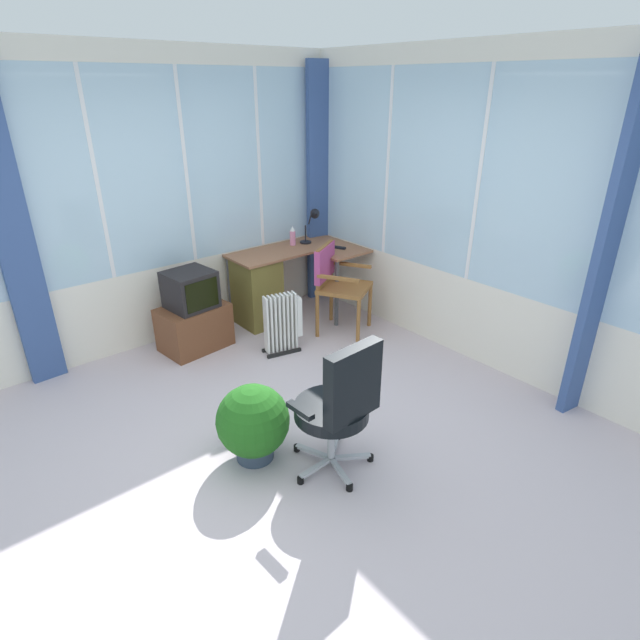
{
  "coord_description": "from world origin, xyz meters",
  "views": [
    {
      "loc": [
        -1.78,
        -2.52,
        2.41
      ],
      "look_at": [
        0.74,
        0.51,
        0.56
      ],
      "focal_mm": 28.44,
      "sensor_mm": 36.0,
      "label": 1
    }
  ],
  "objects": [
    {
      "name": "office_chair",
      "position": [
        0.06,
        -0.51,
        0.56
      ],
      "size": [
        0.6,
        0.58,
        0.99
      ],
      "color": "#B7B7BF",
      "rests_on": "ground"
    },
    {
      "name": "wooden_armchair",
      "position": [
        1.47,
        1.17,
        0.61
      ],
      "size": [
        0.66,
        0.66,
        0.93
      ],
      "color": "#915E2E",
      "rests_on": "ground"
    },
    {
      "name": "curtain_corner",
      "position": [
        1.98,
        2.02,
        1.32
      ],
      "size": [
        0.29,
        0.11,
        2.64
      ],
      "primitive_type": "cube",
      "rotation": [
        0.0,
        0.0,
        -0.13
      ],
      "color": "#3A548E",
      "rests_on": "ground"
    },
    {
      "name": "desk",
      "position": [
        1.02,
        1.82,
        0.42
      ],
      "size": [
        1.35,
        0.91,
        0.77
      ],
      "color": "#965F41",
      "rests_on": "ground"
    },
    {
      "name": "north_window_panel",
      "position": [
        0.0,
        2.15,
        1.37
      ],
      "size": [
        4.15,
        0.07,
        2.74
      ],
      "color": "white",
      "rests_on": "ground"
    },
    {
      "name": "desk_lamp",
      "position": [
        1.74,
        1.82,
        1.02
      ],
      "size": [
        0.24,
        0.2,
        0.39
      ],
      "color": "black",
      "rests_on": "desk"
    },
    {
      "name": "potted_plant",
      "position": [
        -0.31,
        -0.03,
        0.3
      ],
      "size": [
        0.51,
        0.51,
        0.57
      ],
      "color": "#314053",
      "rests_on": "ground"
    },
    {
      "name": "tv_on_stand",
      "position": [
        0.15,
        1.74,
        0.35
      ],
      "size": [
        0.69,
        0.51,
        0.8
      ],
      "color": "brown",
      "rests_on": "ground"
    },
    {
      "name": "curtain_north_left",
      "position": [
        -1.14,
        2.07,
        1.32
      ],
      "size": [
        0.29,
        0.09,
        2.64
      ],
      "primitive_type": "cube",
      "rotation": [
        0.0,
        0.0,
        0.06
      ],
      "color": "#3A548E",
      "rests_on": "ground"
    },
    {
      "name": "spray_bottle",
      "position": [
        1.5,
        1.9,
        0.87
      ],
      "size": [
        0.06,
        0.06,
        0.22
      ],
      "color": "pink",
      "rests_on": "desk"
    },
    {
      "name": "curtain_east_far",
      "position": [
        2.03,
        -1.16,
        1.32
      ],
      "size": [
        0.29,
        0.11,
        2.64
      ],
      "primitive_type": "cube",
      "rotation": [
        0.0,
        0.0,
        -0.15
      ],
      "color": "#3A548E",
      "rests_on": "ground"
    },
    {
      "name": "tv_remote",
      "position": [
        1.81,
        1.47,
        0.78
      ],
      "size": [
        0.1,
        0.16,
        0.02
      ],
      "primitive_type": "cube",
      "rotation": [
        0.0,
        0.0,
        0.41
      ],
      "color": "black",
      "rests_on": "desk"
    },
    {
      "name": "space_heater",
      "position": [
        0.78,
        1.11,
        0.31
      ],
      "size": [
        0.41,
        0.24,
        0.61
      ],
      "color": "white",
      "rests_on": "ground"
    },
    {
      "name": "east_window_panel",
      "position": [
        2.11,
        0.0,
        1.37
      ],
      "size": [
        0.07,
        4.23,
        2.74
      ],
      "color": "white",
      "rests_on": "ground"
    },
    {
      "name": "ground",
      "position": [
        0.0,
        0.0,
        -0.03
      ],
      "size": [
        5.15,
        5.23,
        0.06
      ],
      "primitive_type": "cube",
      "color": "beige"
    }
  ]
}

